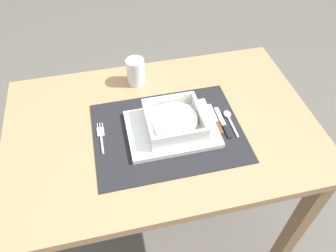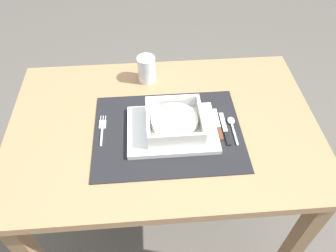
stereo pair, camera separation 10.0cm
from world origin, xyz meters
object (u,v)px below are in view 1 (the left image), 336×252
(fork, at_px, (101,135))
(bread_knife, at_px, (216,120))
(butter_knife, at_px, (224,124))
(porridge_bowl, at_px, (174,122))
(spoon, at_px, (228,117))
(drinking_glass, at_px, (136,72))
(dining_table, at_px, (162,147))

(fork, bearing_deg, bread_knife, -5.20)
(butter_knife, xyz_separation_m, bread_knife, (-0.02, 0.02, 0.00))
(porridge_bowl, xyz_separation_m, spoon, (0.19, 0.01, -0.03))
(bread_knife, xyz_separation_m, drinking_glass, (-0.22, 0.26, 0.04))
(dining_table, distance_m, spoon, 0.25)
(drinking_glass, bearing_deg, porridge_bowl, -73.37)
(porridge_bowl, distance_m, bread_knife, 0.15)
(fork, bearing_deg, porridge_bowl, -8.35)
(bread_knife, relative_size, drinking_glass, 1.40)
(butter_knife, relative_size, bread_knife, 1.01)
(butter_knife, bearing_deg, drinking_glass, 133.45)
(porridge_bowl, bearing_deg, spoon, 2.99)
(fork, relative_size, bread_knife, 0.94)
(porridge_bowl, distance_m, drinking_glass, 0.27)
(dining_table, distance_m, fork, 0.23)
(fork, xyz_separation_m, bread_knife, (0.37, -0.02, 0.00))
(spoon, bearing_deg, drinking_glass, 136.78)
(spoon, relative_size, bread_knife, 0.86)
(bread_knife, bearing_deg, drinking_glass, 126.78)
(spoon, xyz_separation_m, drinking_glass, (-0.26, 0.25, 0.04))
(porridge_bowl, height_order, spoon, porridge_bowl)
(butter_knife, xyz_separation_m, drinking_glass, (-0.24, 0.28, 0.04))
(porridge_bowl, relative_size, drinking_glass, 1.78)
(bread_knife, height_order, drinking_glass, drinking_glass)
(dining_table, xyz_separation_m, butter_knife, (0.19, -0.05, 0.12))
(dining_table, height_order, spoon, spoon)
(fork, height_order, drinking_glass, drinking_glass)
(dining_table, bearing_deg, spoon, -6.02)
(butter_knife, bearing_deg, porridge_bowl, 176.79)
(drinking_glass, bearing_deg, butter_knife, -49.27)
(porridge_bowl, relative_size, bread_knife, 1.27)
(dining_table, height_order, bread_knife, bread_knife)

